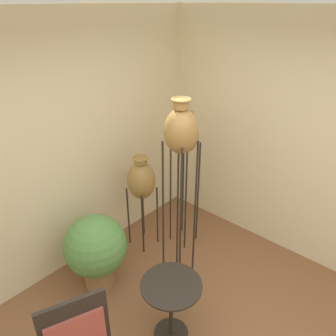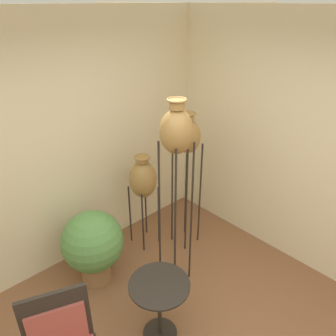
# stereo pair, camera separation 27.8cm
# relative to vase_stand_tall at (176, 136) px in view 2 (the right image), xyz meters

# --- Properties ---
(wall_back) EXTENTS (8.00, 0.06, 2.70)m
(wall_back) POSITION_rel_vase_stand_tall_xyz_m (-0.77, 1.11, -0.31)
(wall_back) COLOR beige
(wall_back) RESTS_ON ground_plane
(wall_right) EXTENTS (0.06, 8.00, 2.70)m
(wall_right) POSITION_rel_vase_stand_tall_xyz_m (1.26, -0.93, -0.31)
(wall_right) COLOR beige
(wall_right) RESTS_ON ground_plane
(vase_stand_tall) EXTENTS (0.30, 0.30, 2.00)m
(vase_stand_tall) POSITION_rel_vase_stand_tall_xyz_m (0.00, 0.00, 0.00)
(vase_stand_tall) COLOR #28231E
(vase_stand_tall) RESTS_ON ground_plane
(vase_stand_medium) EXTENTS (0.28, 0.28, 1.68)m
(vase_stand_medium) POSITION_rel_vase_stand_tall_xyz_m (0.53, 0.36, -0.28)
(vase_stand_medium) COLOR #28231E
(vase_stand_medium) RESTS_ON ground_plane
(vase_stand_short) EXTENTS (0.32, 0.32, 1.19)m
(vase_stand_short) POSITION_rel_vase_stand_tall_xyz_m (0.14, 0.68, -0.77)
(vase_stand_short) COLOR #28231E
(vase_stand_short) RESTS_ON ground_plane
(side_table) EXTENTS (0.52, 0.52, 0.62)m
(side_table) POSITION_rel_vase_stand_tall_xyz_m (-0.59, -0.41, -1.20)
(side_table) COLOR #28231E
(side_table) RESTS_ON ground_plane
(potted_plant) EXTENTS (0.64, 0.64, 0.84)m
(potted_plant) POSITION_rel_vase_stand_tall_xyz_m (-0.64, 0.56, -1.18)
(potted_plant) COLOR olive
(potted_plant) RESTS_ON ground_plane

